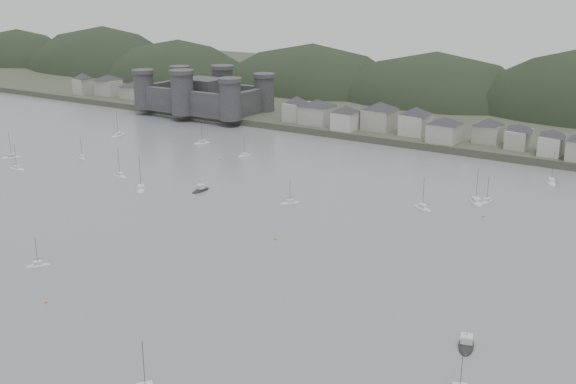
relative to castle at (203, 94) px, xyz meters
The scene contains 10 objects.
ground 216.45m from the castle, 56.28° to the right, with size 900.00×900.00×0.00m, color slate.
far_shore_land 166.61m from the castle, 43.83° to the left, with size 900.00×250.00×3.00m, color #383D2D.
forested_ridge 155.26m from the castle, 35.67° to the left, with size 851.55×103.94×102.57m.
castle is the anchor object (origin of this frame).
waterfront_town 170.64m from the castle, ahead, with size 451.48×28.46×12.92m.
sailboat_lead 89.60m from the castle, 40.01° to the right, with size 4.12×6.34×8.33m.
moored_fleet 159.88m from the castle, 44.32° to the right, with size 264.40×178.41×12.82m.
motor_launch_near 247.95m from the castle, 38.60° to the right, with size 5.27×8.86×3.99m.
motor_launch_far 133.86m from the castle, 50.80° to the right, with size 3.13×7.93×3.87m.
mooring_buoys 161.35m from the castle, 50.12° to the right, with size 131.87×120.35×0.70m.
Camera 1 is at (110.74, -94.60, 68.27)m, focal length 43.77 mm.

